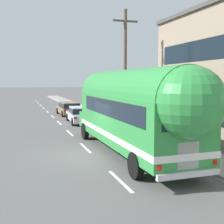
# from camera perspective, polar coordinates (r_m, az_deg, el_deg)

# --- Properties ---
(ground_plane) EXTENTS (300.00, 300.00, 0.00)m
(ground_plane) POSITION_cam_1_polar(r_m,az_deg,el_deg) (14.51, -3.76, -8.25)
(ground_plane) COLOR #565454
(lane_markings) EXTENTS (3.62, 80.00, 0.01)m
(lane_markings) POSITION_cam_1_polar(r_m,az_deg,el_deg) (26.98, -5.29, -1.58)
(lane_markings) COLOR silver
(lane_markings) RESTS_ON ground
(sidewalk_slab) EXTENTS (2.22, 90.00, 0.15)m
(sidewalk_slab) POSITION_cam_1_polar(r_m,az_deg,el_deg) (25.21, 0.71, -1.92)
(sidewalk_slab) COLOR gray
(sidewalk_slab) RESTS_ON ground
(utility_pole) EXTENTS (1.80, 0.24, 8.50)m
(utility_pole) POSITION_cam_1_polar(r_m,az_deg,el_deg) (21.02, 2.55, 8.35)
(utility_pole) COLOR brown
(utility_pole) RESTS_ON ground
(painted_bus) EXTENTS (2.70, 12.38, 4.12)m
(painted_bus) POSITION_cam_1_polar(r_m,az_deg,el_deg) (13.80, 4.22, 0.71)
(painted_bus) COLOR #2D8C3D
(painted_bus) RESTS_ON ground
(car_lead) EXTENTS (2.07, 4.67, 1.37)m
(car_lead) POSITION_cam_1_polar(r_m,az_deg,el_deg) (25.34, -6.13, -0.40)
(car_lead) COLOR silver
(car_lead) RESTS_ON ground
(car_second) EXTENTS (2.03, 4.46, 1.37)m
(car_second) POSITION_cam_1_polar(r_m,az_deg,el_deg) (31.02, -8.39, 0.83)
(car_second) COLOR olive
(car_second) RESTS_ON ground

